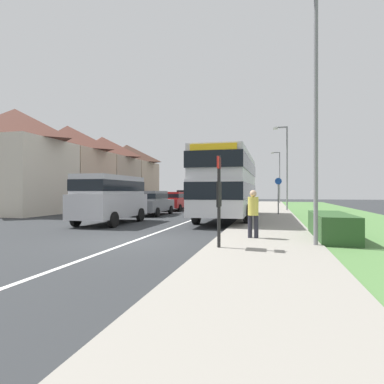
{
  "coord_description": "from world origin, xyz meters",
  "views": [
    {
      "loc": [
        4.38,
        -9.73,
        1.63
      ],
      "look_at": [
        0.8,
        4.78,
        1.6
      ],
      "focal_mm": 30.21,
      "sensor_mm": 36.0,
      "label": 1
    }
  ],
  "objects_px": {
    "parked_car_black": "(188,198)",
    "cycle_route_sign": "(278,194)",
    "street_lamp_mid": "(286,162)",
    "parked_car_grey": "(152,202)",
    "parked_van_silver": "(111,196)",
    "double_decker_bus": "(229,182)",
    "parked_car_red": "(174,200)",
    "street_lamp_far": "(279,174)",
    "bus_stop_sign": "(219,195)",
    "pedestrian_at_stop": "(253,211)",
    "street_lamp_near": "(312,80)"
  },
  "relations": [
    {
      "from": "parked_van_silver",
      "to": "street_lamp_near",
      "type": "distance_m",
      "value": 10.86
    },
    {
      "from": "parked_car_red",
      "to": "parked_car_black",
      "type": "height_order",
      "value": "parked_car_black"
    },
    {
      "from": "parked_car_black",
      "to": "bus_stop_sign",
      "type": "height_order",
      "value": "bus_stop_sign"
    },
    {
      "from": "parked_van_silver",
      "to": "street_lamp_far",
      "type": "xyz_separation_m",
      "value": [
        8.76,
        28.54,
        2.49
      ]
    },
    {
      "from": "pedestrian_at_stop",
      "to": "parked_car_grey",
      "type": "bearing_deg",
      "value": 126.12
    },
    {
      "from": "parked_car_red",
      "to": "bus_stop_sign",
      "type": "relative_size",
      "value": 1.55
    },
    {
      "from": "parked_car_grey",
      "to": "parked_car_black",
      "type": "distance_m",
      "value": 10.24
    },
    {
      "from": "pedestrian_at_stop",
      "to": "street_lamp_near",
      "type": "height_order",
      "value": "street_lamp_near"
    },
    {
      "from": "parked_car_grey",
      "to": "pedestrian_at_stop",
      "type": "xyz_separation_m",
      "value": [
        7.39,
        -10.13,
        0.06
      ]
    },
    {
      "from": "parked_car_grey",
      "to": "bus_stop_sign",
      "type": "distance_m",
      "value": 13.83
    },
    {
      "from": "parked_van_silver",
      "to": "parked_car_black",
      "type": "height_order",
      "value": "parked_van_silver"
    },
    {
      "from": "bus_stop_sign",
      "to": "street_lamp_near",
      "type": "distance_m",
      "value": 4.22
    },
    {
      "from": "bus_stop_sign",
      "to": "pedestrian_at_stop",
      "type": "bearing_deg",
      "value": 68.43
    },
    {
      "from": "bus_stop_sign",
      "to": "cycle_route_sign",
      "type": "xyz_separation_m",
      "value": [
        1.81,
        13.29,
        -0.11
      ]
    },
    {
      "from": "parked_car_red",
      "to": "cycle_route_sign",
      "type": "bearing_deg",
      "value": -26.67
    },
    {
      "from": "street_lamp_mid",
      "to": "parked_van_silver",
      "type": "bearing_deg",
      "value": -125.92
    },
    {
      "from": "cycle_route_sign",
      "to": "street_lamp_far",
      "type": "bearing_deg",
      "value": 88.75
    },
    {
      "from": "parked_car_grey",
      "to": "cycle_route_sign",
      "type": "distance_m",
      "value": 8.49
    },
    {
      "from": "bus_stop_sign",
      "to": "street_lamp_mid",
      "type": "relative_size",
      "value": 0.38
    },
    {
      "from": "cycle_route_sign",
      "to": "street_lamp_mid",
      "type": "xyz_separation_m",
      "value": [
        0.67,
        5.22,
        2.55
      ]
    },
    {
      "from": "double_decker_bus",
      "to": "cycle_route_sign",
      "type": "xyz_separation_m",
      "value": [
        2.82,
        3.5,
        -0.71
      ]
    },
    {
      "from": "cycle_route_sign",
      "to": "street_lamp_far",
      "type": "height_order",
      "value": "street_lamp_far"
    },
    {
      "from": "parked_van_silver",
      "to": "parked_car_grey",
      "type": "height_order",
      "value": "parked_van_silver"
    },
    {
      "from": "bus_stop_sign",
      "to": "street_lamp_mid",
      "type": "xyz_separation_m",
      "value": [
        2.48,
        18.51,
        2.44
      ]
    },
    {
      "from": "bus_stop_sign",
      "to": "street_lamp_near",
      "type": "xyz_separation_m",
      "value": [
        2.5,
        1.05,
        3.24
      ]
    },
    {
      "from": "parked_car_black",
      "to": "cycle_route_sign",
      "type": "distance_m",
      "value": 12.43
    },
    {
      "from": "parked_car_grey",
      "to": "street_lamp_mid",
      "type": "distance_m",
      "value": 11.5
    },
    {
      "from": "parked_car_black",
      "to": "street_lamp_mid",
      "type": "bearing_deg",
      "value": -22.94
    },
    {
      "from": "parked_car_red",
      "to": "cycle_route_sign",
      "type": "relative_size",
      "value": 1.6
    },
    {
      "from": "street_lamp_far",
      "to": "double_decker_bus",
      "type": "bearing_deg",
      "value": -97.52
    },
    {
      "from": "bus_stop_sign",
      "to": "parked_van_silver",
      "type": "bearing_deg",
      "value": 136.56
    },
    {
      "from": "double_decker_bus",
      "to": "parked_car_red",
      "type": "xyz_separation_m",
      "value": [
        -5.66,
        7.76,
        -1.27
      ]
    },
    {
      "from": "street_lamp_far",
      "to": "cycle_route_sign",
      "type": "bearing_deg",
      "value": -91.25
    },
    {
      "from": "parked_car_red",
      "to": "street_lamp_mid",
      "type": "height_order",
      "value": "street_lamp_mid"
    },
    {
      "from": "bus_stop_sign",
      "to": "double_decker_bus",
      "type": "bearing_deg",
      "value": 95.87
    },
    {
      "from": "parked_car_black",
      "to": "street_lamp_far",
      "type": "xyz_separation_m",
      "value": [
        8.94,
        12.3,
        2.96
      ]
    },
    {
      "from": "parked_car_grey",
      "to": "parked_car_red",
      "type": "distance_m",
      "value": 5.41
    },
    {
      "from": "parked_van_silver",
      "to": "street_lamp_near",
      "type": "xyz_separation_m",
      "value": [
        8.98,
        -5.09,
        3.36
      ]
    },
    {
      "from": "street_lamp_mid",
      "to": "parked_car_grey",
      "type": "bearing_deg",
      "value": -144.92
    },
    {
      "from": "parked_car_black",
      "to": "street_lamp_mid",
      "type": "distance_m",
      "value": 10.38
    },
    {
      "from": "street_lamp_near",
      "to": "street_lamp_mid",
      "type": "xyz_separation_m",
      "value": [
        -0.02,
        17.46,
        -0.8
      ]
    },
    {
      "from": "parked_van_silver",
      "to": "double_decker_bus",
      "type": "bearing_deg",
      "value": 33.7
    },
    {
      "from": "parked_car_grey",
      "to": "parked_van_silver",
      "type": "bearing_deg",
      "value": -88.99
    },
    {
      "from": "parked_van_silver",
      "to": "street_lamp_near",
      "type": "relative_size",
      "value": 0.59
    },
    {
      "from": "pedestrian_at_stop",
      "to": "parked_car_black",
      "type": "bearing_deg",
      "value": 110.12
    },
    {
      "from": "parked_van_silver",
      "to": "street_lamp_near",
      "type": "height_order",
      "value": "street_lamp_near"
    },
    {
      "from": "street_lamp_near",
      "to": "street_lamp_mid",
      "type": "distance_m",
      "value": 17.48
    },
    {
      "from": "parked_car_grey",
      "to": "cycle_route_sign",
      "type": "bearing_deg",
      "value": 7.8
    },
    {
      "from": "parked_van_silver",
      "to": "street_lamp_mid",
      "type": "relative_size",
      "value": 0.72
    },
    {
      "from": "double_decker_bus",
      "to": "street_lamp_near",
      "type": "distance_m",
      "value": 9.78
    }
  ]
}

